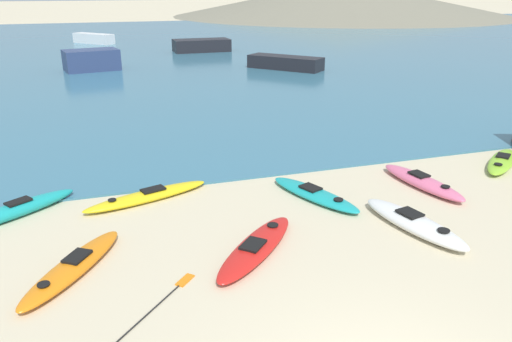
# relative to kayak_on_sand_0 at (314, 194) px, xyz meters

# --- Properties ---
(bay_water) EXTENTS (160.00, 70.00, 0.06)m
(bay_water) POSITION_rel_kayak_on_sand_0_xyz_m (-1.92, 36.89, -0.10)
(bay_water) COLOR teal
(bay_water) RESTS_ON ground_plane
(kayak_on_sand_0) EXTENTS (1.81, 3.16, 0.30)m
(kayak_on_sand_0) POSITION_rel_kayak_on_sand_0_xyz_m (0.00, 0.00, 0.00)
(kayak_on_sand_0) COLOR teal
(kayak_on_sand_0) RESTS_ON ground_plane
(kayak_on_sand_2) EXTENTS (2.35, 3.00, 0.31)m
(kayak_on_sand_2) POSITION_rel_kayak_on_sand_0_xyz_m (-6.18, -1.91, 0.00)
(kayak_on_sand_2) COLOR orange
(kayak_on_sand_2) RESTS_ON ground_plane
(kayak_on_sand_4) EXTENTS (2.77, 2.86, 0.29)m
(kayak_on_sand_4) POSITION_rel_kayak_on_sand_0_xyz_m (-2.41, -2.28, -0.00)
(kayak_on_sand_4) COLOR red
(kayak_on_sand_4) RESTS_ON ground_plane
(kayak_on_sand_5) EXTENTS (1.11, 3.16, 0.37)m
(kayak_on_sand_5) POSITION_rel_kayak_on_sand_0_xyz_m (3.28, -0.22, 0.04)
(kayak_on_sand_5) COLOR #E5668C
(kayak_on_sand_5) RESTS_ON ground_plane
(kayak_on_sand_6) EXTENTS (1.40, 3.19, 0.39)m
(kayak_on_sand_6) POSITION_rel_kayak_on_sand_0_xyz_m (1.48, -2.41, 0.05)
(kayak_on_sand_6) COLOR white
(kayak_on_sand_6) RESTS_ON ground_plane
(kayak_on_sand_7) EXTENTS (2.69, 2.34, 0.32)m
(kayak_on_sand_7) POSITION_rel_kayak_on_sand_0_xyz_m (6.82, 0.55, 0.01)
(kayak_on_sand_7) COLOR #8CCC2D
(kayak_on_sand_7) RESTS_ON ground_plane
(kayak_on_sand_8) EXTENTS (3.10, 2.39, 0.41)m
(kayak_on_sand_8) POSITION_rel_kayak_on_sand_0_xyz_m (-7.65, 1.24, 0.05)
(kayak_on_sand_8) COLOR teal
(kayak_on_sand_8) RESTS_ON ground_plane
(kayak_on_sand_9) EXTENTS (3.55, 1.67, 0.31)m
(kayak_on_sand_9) POSITION_rel_kayak_on_sand_0_xyz_m (-4.34, 1.27, 0.00)
(kayak_on_sand_9) COLOR yellow
(kayak_on_sand_9) RESTS_ON ground_plane
(moored_boat_0) EXTENTS (3.79, 2.68, 1.37)m
(moored_boat_0) POSITION_rel_kayak_on_sand_0_xyz_m (-5.37, 24.24, 0.62)
(moored_boat_0) COLOR navy
(moored_boat_0) RESTS_ON bay_water
(moored_boat_1) EXTENTS (4.59, 4.92, 0.87)m
(moored_boat_1) POSITION_rel_kayak_on_sand_0_xyz_m (7.17, 20.69, 0.37)
(moored_boat_1) COLOR black
(moored_boat_1) RESTS_ON bay_water
(moored_boat_2) EXTENTS (3.92, 4.25, 0.93)m
(moored_boat_2) POSITION_rel_kayak_on_sand_0_xyz_m (-4.93, 41.46, 0.40)
(moored_boat_2) COLOR white
(moored_boat_2) RESTS_ON bay_water
(moored_boat_3) EXTENTS (4.78, 2.26, 1.03)m
(moored_boat_3) POSITION_rel_kayak_on_sand_0_xyz_m (3.79, 31.92, 0.45)
(moored_boat_3) COLOR black
(moored_boat_3) RESTS_ON bay_water
(loose_paddle) EXTENTS (2.05, 2.13, 0.03)m
(loose_paddle) POSITION_rel_kayak_on_sand_0_xyz_m (-4.90, -3.77, -0.11)
(loose_paddle) COLOR black
(loose_paddle) RESTS_ON ground_plane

